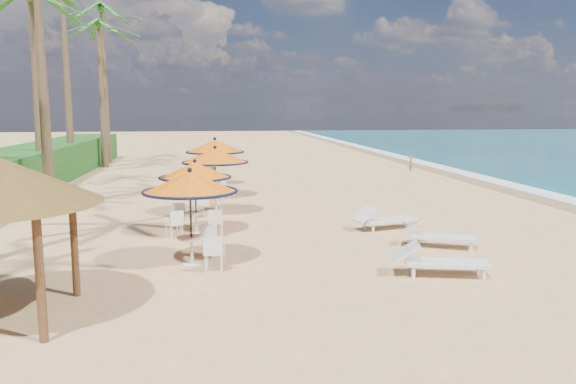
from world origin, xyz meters
name	(u,v)px	position (x,y,z in m)	size (l,w,h in m)	color
ground	(416,259)	(0.00, 0.00, 0.00)	(160.00, 160.00, 0.00)	tan
foam_strip	(536,192)	(9.30, 10.00, 0.00)	(1.20, 140.00, 0.04)	white
wetsand_band	(517,192)	(8.40, 10.00, 0.00)	(1.40, 140.00, 0.02)	olive
station_0	(193,191)	(-5.39, 0.18, 1.77)	(2.22, 2.22, 2.32)	black
station_1	(194,179)	(-5.46, 3.56, 1.62)	(2.12, 2.12, 2.21)	black
station_2	(214,162)	(-4.85, 6.60, 1.83)	(2.31, 2.31, 2.41)	black
station_3	(215,154)	(-4.79, 10.31, 1.83)	(2.40, 2.50, 2.50)	black
station_4	(213,151)	(-4.87, 14.34, 1.62)	(2.03, 2.03, 2.12)	black
lounger_near	(436,260)	(-0.07, -1.42, 0.35)	(2.20, 1.13, 0.75)	silver
lounger_mid	(436,235)	(0.94, 1.08, 0.33)	(2.05, 1.41, 0.71)	silver
lounger_far	(383,218)	(0.22, 3.38, 0.34)	(2.12, 1.11, 0.73)	silver
palm_4	(31,8)	(-12.48, 13.34, 7.93)	(5.00, 5.00, 8.70)	brown
palm_6	(99,33)	(-11.60, 23.67, 8.23)	(5.00, 5.00, 9.02)	brown
palm_7	(102,18)	(-11.90, 26.65, 9.57)	(5.00, 5.00, 10.45)	brown
person	(411,164)	(6.62, 18.50, 0.48)	(0.35, 0.23, 0.96)	#8A6446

